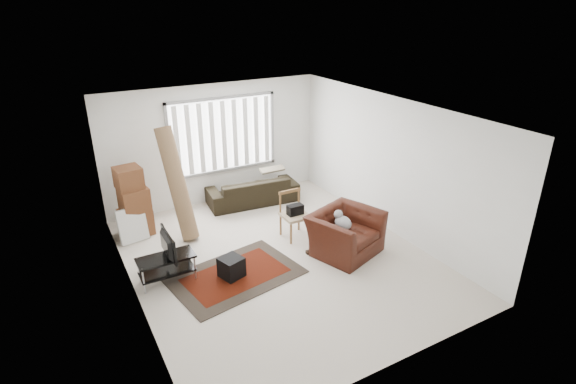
% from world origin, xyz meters
% --- Properties ---
extents(room, '(6.00, 6.02, 2.71)m').
position_xyz_m(room, '(0.03, 0.51, 1.76)').
color(room, beige).
rests_on(room, ground).
extents(persian_rug, '(2.33, 1.75, 0.02)m').
position_xyz_m(persian_rug, '(-0.91, -0.14, 0.01)').
color(persian_rug, black).
rests_on(persian_rug, ground).
extents(tv_stand, '(0.93, 0.42, 0.47)m').
position_xyz_m(tv_stand, '(-1.95, 0.28, 0.34)').
color(tv_stand, black).
rests_on(tv_stand, ground).
extents(tv, '(0.10, 0.76, 0.43)m').
position_xyz_m(tv, '(-1.95, 0.28, 0.68)').
color(tv, black).
rests_on(tv, tv_stand).
extents(subwoofer, '(0.44, 0.44, 0.35)m').
position_xyz_m(subwoofer, '(-0.97, -0.13, 0.19)').
color(subwoofer, black).
rests_on(subwoofer, persian_rug).
extents(moving_boxes, '(0.63, 0.59, 1.41)m').
position_xyz_m(moving_boxes, '(-2.03, 2.22, 0.66)').
color(moving_boxes, brown).
rests_on(moving_boxes, ground).
extents(white_flatpack, '(0.57, 0.29, 0.70)m').
position_xyz_m(white_flatpack, '(-2.15, 1.95, 0.35)').
color(white_flatpack, silver).
rests_on(white_flatpack, ground).
extents(rolled_rug, '(0.57, 1.01, 2.20)m').
position_xyz_m(rolled_rug, '(-1.26, 1.74, 1.10)').
color(rolled_rug, brown).
rests_on(rolled_rug, ground).
extents(sofa, '(2.13, 1.09, 0.79)m').
position_xyz_m(sofa, '(0.64, 2.45, 0.40)').
color(sofa, black).
rests_on(sofa, ground).
extents(side_chair, '(0.50, 0.50, 0.93)m').
position_xyz_m(side_chair, '(0.67, 0.58, 0.51)').
color(side_chair, '#9E8967').
rests_on(side_chair, ground).
extents(armchair, '(1.49, 1.39, 0.90)m').
position_xyz_m(armchair, '(1.18, -0.40, 0.45)').
color(armchair, '#38140B').
rests_on(armchair, ground).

